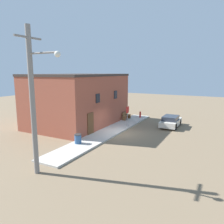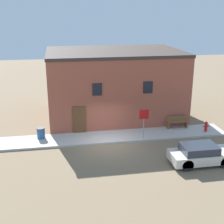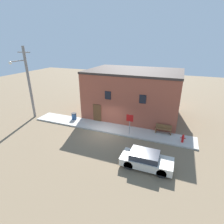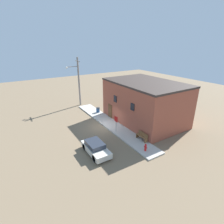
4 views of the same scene
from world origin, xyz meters
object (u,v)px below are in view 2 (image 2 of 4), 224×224
at_px(fire_hydrant, 206,126).
at_px(trash_bin, 41,133).
at_px(bench, 177,122).
at_px(parked_car, 201,154).
at_px(stop_sign, 144,118).

height_order(fire_hydrant, trash_bin, fire_hydrant).
relative_size(fire_hydrant, bench, 0.51).
relative_size(bench, parked_car, 0.41).
height_order(fire_hydrant, parked_car, parked_car).
relative_size(stop_sign, bench, 1.37).
height_order(bench, parked_car, parked_car).
relative_size(fire_hydrant, stop_sign, 0.37).
distance_m(fire_hydrant, bench, 2.21).
height_order(stop_sign, bench, stop_sign).
bearing_deg(stop_sign, bench, 26.26).
bearing_deg(stop_sign, trash_bin, 170.35).
bearing_deg(bench, fire_hydrant, -31.79).
height_order(fire_hydrant, bench, bench).
bearing_deg(bench, trash_bin, -178.25).
xyz_separation_m(stop_sign, trash_bin, (-7.31, 1.24, -1.13)).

